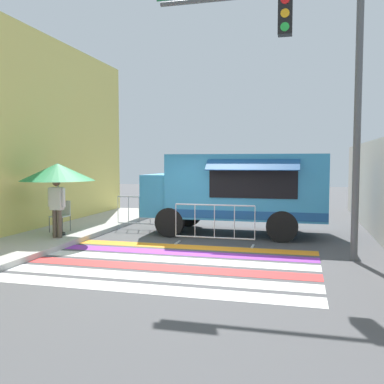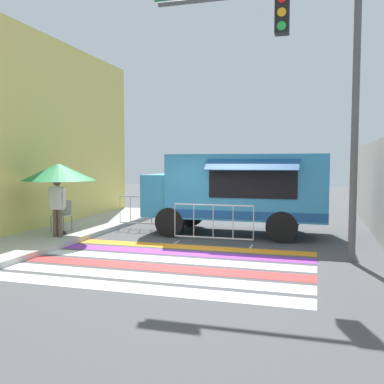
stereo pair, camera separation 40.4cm
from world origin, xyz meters
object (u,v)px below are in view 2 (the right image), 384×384
food_truck (235,188)px  barricade_front (213,225)px  folding_chair (63,212)px  traffic_signal_pole (313,64)px  vendor_person (57,204)px  patio_umbrella (59,172)px  barricade_side (141,213)px

food_truck → barricade_front: food_truck is taller
folding_chair → barricade_front: size_ratio=0.42×
food_truck → folding_chair: size_ratio=5.92×
traffic_signal_pole → vendor_person: traffic_signal_pole is taller
food_truck → traffic_signal_pole: bearing=-52.2°
patio_umbrella → barricade_side: patio_umbrella is taller
traffic_signal_pole → barricade_front: bearing=158.3°
folding_chair → vendor_person: vendor_person is taller
patio_umbrella → barricade_front: bearing=4.7°
patio_umbrella → folding_chair: bearing=114.6°
patio_umbrella → barricade_side: (1.55, 2.36, -1.42)m
patio_umbrella → folding_chair: size_ratio=2.26×
patio_umbrella → folding_chair: patio_umbrella is taller
folding_chair → vendor_person: (0.48, -1.01, 0.38)m
barricade_front → barricade_side: size_ratio=1.42×
vendor_person → barricade_side: size_ratio=1.07×
food_truck → barricade_side: food_truck is taller
traffic_signal_pole → patio_umbrella: size_ratio=3.11×
patio_umbrella → vendor_person: 0.98m
traffic_signal_pole → vendor_person: 7.62m
traffic_signal_pole → barricade_side: bearing=151.4°
food_truck → barricade_side: (-3.19, 0.03, -0.90)m
barricade_front → food_truck: bearing=83.2°
food_truck → patio_umbrella: (-4.74, -2.33, 0.52)m
folding_chair → barricade_side: barricade_side is taller
vendor_person → barricade_front: bearing=7.7°
barricade_side → barricade_front: bearing=-33.9°
patio_umbrella → barricade_front: 4.73m
traffic_signal_pole → folding_chair: 8.31m
barricade_front → vendor_person: bearing=-169.8°
patio_umbrella → traffic_signal_pole: bearing=-5.1°
patio_umbrella → barricade_front: patio_umbrella is taller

